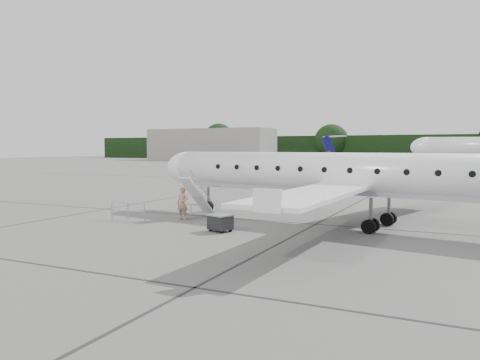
% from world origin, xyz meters
% --- Properties ---
extents(ground, '(320.00, 320.00, 0.00)m').
position_xyz_m(ground, '(0.00, 0.00, 0.00)').
color(ground, slate).
rests_on(ground, ground).
extents(treeline, '(260.00, 4.00, 8.00)m').
position_xyz_m(treeline, '(0.00, 130.00, 4.00)').
color(treeline, black).
rests_on(treeline, ground).
extents(terminal_building, '(40.00, 14.00, 10.00)m').
position_xyz_m(terminal_building, '(-70.00, 110.00, 5.00)').
color(terminal_building, gray).
rests_on(terminal_building, ground).
extents(main_regional_jet, '(33.27, 26.36, 7.72)m').
position_xyz_m(main_regional_jet, '(-1.75, 2.72, 3.86)').
color(main_regional_jet, white).
rests_on(main_regional_jet, ground).
extents(airstair, '(1.22, 2.39, 2.42)m').
position_xyz_m(airstair, '(-11.14, 2.00, 1.21)').
color(airstair, white).
rests_on(airstair, ground).
extents(passenger, '(0.71, 0.49, 1.88)m').
position_xyz_m(passenger, '(-11.35, 0.73, 0.94)').
color(passenger, '#996B53').
rests_on(passenger, ground).
extents(safety_railing, '(2.20, 0.24, 1.00)m').
position_xyz_m(safety_railing, '(-14.13, -0.68, 0.50)').
color(safety_railing, '#989BA0').
rests_on(safety_railing, ground).
extents(baggage_cart, '(1.28, 1.16, 0.91)m').
position_xyz_m(baggage_cart, '(-7.68, -1.64, 0.46)').
color(baggage_cart, black).
rests_on(baggage_cart, ground).
extents(bg_regional_left, '(29.16, 26.81, 6.23)m').
position_xyz_m(bg_regional_left, '(-28.32, 53.03, 3.12)').
color(bg_regional_left, white).
rests_on(bg_regional_left, ground).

